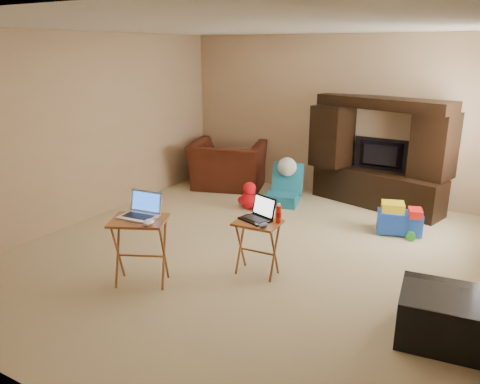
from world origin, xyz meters
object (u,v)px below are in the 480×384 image
Objects in this scene: laptop_left at (138,206)px; tray_table_left at (141,252)px; television at (380,155)px; recliner at (228,165)px; push_toy at (400,219)px; plush_toy at (250,195)px; mouse_left at (149,222)px; water_bottle at (279,214)px; child_rocker at (283,185)px; mouse_right at (264,225)px; tray_table_right at (257,248)px; ottoman at (440,316)px; laptop_right at (255,209)px; entertainment_center at (379,153)px.

tray_table_left is at bearing -50.48° from laptop_left.
laptop_left is at bearing 109.64° from tray_table_left.
television reaches higher than tray_table_left.
push_toy is at bearing 148.97° from recliner.
tray_table_left is (0.16, -2.55, 0.14)m from plush_toy.
water_bottle reaches higher than mouse_left.
mouse_left is at bearing 91.83° from recliner.
mouse_right is (0.88, -2.34, 0.30)m from child_rocker.
tray_table_right is (0.91, 0.76, -0.05)m from tray_table_left.
water_bottle is (-1.63, 0.35, 0.47)m from ottoman.
recliner reaches higher than mouse_left.
laptop_left is at bearing -150.29° from mouse_right.
laptop_left is at bearing -86.96° from plush_toy.
recliner is 6.67× the size of water_bottle.
child_rocker is 1.73× the size of laptop_left.
push_toy reaches higher than ottoman.
tray_table_left is 1.23m from laptop_right.
television reaches higher than mouse_right.
entertainment_center is 2.48m from recliner.
recliner is 3.08m from push_toy.
entertainment_center is 3.47m from ottoman.
tray_table_right is at bearing 32.35° from laptop_left.
laptop_right is at bearing 150.75° from tray_table_right.
water_bottle is (-0.30, -2.83, -0.10)m from television.
tray_table_right is 4.92× the size of mouse_right.
entertainment_center is 2.41× the size of television.
child_rocker is at bearing 144.88° from recliner.
plush_toy is at bearing 122.33° from mouse_right.
child_rocker is 0.90× the size of tray_table_left.
plush_toy is 2.29m from mouse_right.
tray_table_left reaches higher than push_toy.
mouse_right reaches higher than child_rocker.
television is 6.89× the size of mouse_right.
television reaches higher than push_toy.
television is at bearing 83.09° from mouse_right.
tray_table_left is at bearing -148.38° from mouse_right.
ottoman is 1.75× the size of laptop_left.
entertainment_center reaches higher than recliner.
recliner is (-2.43, -0.28, -0.42)m from entertainment_center.
tray_table_right is at bearing 14.50° from tray_table_left.
push_toy is (1.80, -0.34, -0.10)m from child_rocker.
laptop_right reaches higher than recliner.
mouse_left is at bearing 74.94° from television.
laptop_left is (-0.94, -0.73, 0.52)m from tray_table_right.
push_toy is at bearing 65.25° from mouse_right.
entertainment_center is 6.44× the size of laptop_right.
laptop_right reaches higher than child_rocker.
television is 3.50m from ottoman.
entertainment_center is at bearing 98.87° from laptop_right.
television is 1.19× the size of tray_table_left.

